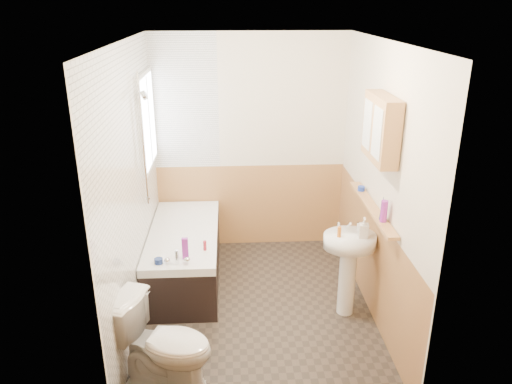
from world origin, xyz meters
TOP-DOWN VIEW (x-y plane):
  - floor at (0.00, 0.00)m, footprint 2.80×2.80m
  - ceiling at (0.00, 0.00)m, footprint 2.80×2.80m
  - wall_back at (0.00, 1.41)m, footprint 2.20×0.02m
  - wall_front at (0.00, -1.41)m, footprint 2.20×0.02m
  - wall_left at (-1.11, 0.00)m, footprint 0.02×2.80m
  - wall_right at (1.11, 0.00)m, footprint 0.02×2.80m
  - wainscot_right at (1.09, 0.00)m, footprint 0.01×2.80m
  - wainscot_front at (0.00, -1.39)m, footprint 2.20×0.01m
  - wainscot_back at (0.00, 1.39)m, footprint 2.20×0.01m
  - tile_cladding_left at (-1.09, 0.00)m, footprint 0.01×2.80m
  - tile_return_back at (-0.73, 1.39)m, footprint 0.75×0.01m
  - window at (-1.06, 0.95)m, footprint 0.03×0.79m
  - bathtub at (-0.73, 0.57)m, footprint 0.70×1.60m
  - shower_riser at (-1.04, 0.45)m, footprint 0.11×0.08m
  - toilet at (-0.76, -1.00)m, footprint 0.86×0.65m
  - sink at (0.84, -0.12)m, footprint 0.48×0.39m
  - pine_shelf at (1.04, -0.04)m, footprint 0.10×1.28m
  - medicine_cabinet at (1.01, -0.18)m, footprint 0.15×0.60m
  - foam_can at (1.04, -0.38)m, footprint 0.07×0.07m
  - green_bottle at (1.04, -0.34)m, footprint 0.05×0.05m
  - black_jar at (1.04, 0.34)m, footprint 0.09×0.09m
  - soap_bottle at (0.94, -0.18)m, footprint 0.12×0.20m
  - clear_bottle at (0.73, -0.16)m, footprint 0.04×0.04m
  - blue_gel at (-0.66, -0.03)m, footprint 0.06×0.04m
  - cream_jar at (-0.90, -0.10)m, footprint 0.09×0.09m
  - orange_bottle at (-0.49, 0.13)m, footprint 0.04×0.04m

SIDE VIEW (x-z plane):
  - floor at x=0.00m, z-range 0.00..0.00m
  - bathtub at x=-0.73m, z-range -0.06..0.65m
  - toilet at x=-0.76m, z-range 0.00..0.75m
  - wainscot_right at x=1.09m, z-range 0.00..1.00m
  - wainscot_front at x=0.00m, z-range 0.00..1.00m
  - wainscot_back at x=0.00m, z-range 0.00..1.00m
  - sink at x=0.84m, z-range 0.12..1.05m
  - cream_jar at x=-0.90m, z-range 0.57..0.62m
  - orange_bottle at x=-0.49m, z-range 0.57..0.67m
  - blue_gel at x=-0.66m, z-range 0.57..0.78m
  - soap_bottle at x=0.94m, z-range 0.82..0.91m
  - clear_bottle at x=0.73m, z-range 0.82..0.92m
  - pine_shelf at x=1.04m, z-range 1.04..1.07m
  - black_jar at x=1.04m, z-range 1.07..1.11m
  - foam_can at x=1.04m, z-range 1.07..1.26m
  - green_bottle at x=1.04m, z-range 1.07..1.28m
  - wall_back at x=0.00m, z-range 0.00..2.50m
  - wall_front at x=0.00m, z-range 0.00..2.50m
  - wall_left at x=-1.11m, z-range 0.00..2.50m
  - wall_right at x=1.11m, z-range 0.00..2.50m
  - tile_cladding_left at x=-1.09m, z-range 0.00..2.50m
  - window at x=-1.06m, z-range 1.15..2.15m
  - shower_riser at x=-1.04m, z-range 1.04..2.31m
  - tile_return_back at x=-0.73m, z-range 1.00..2.50m
  - medicine_cabinet at x=1.01m, z-range 1.54..2.09m
  - ceiling at x=0.00m, z-range 2.50..2.50m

